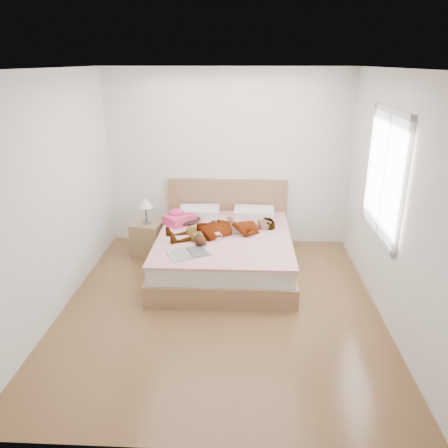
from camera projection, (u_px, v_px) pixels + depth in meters
The scene contains 11 objects.
ground at pixel (220, 306), 5.06m from camera, with size 4.00×4.00×0.00m, color #4B2A17.
woman at pixel (224, 226), 5.79m from camera, with size 0.57×1.52×0.21m, color white.
hair at pixel (186, 218), 6.26m from camera, with size 0.44×0.54×0.08m, color black.
phone at pixel (190, 210), 6.16m from camera, with size 0.05×0.10×0.01m, color silver.
room_shell at pixel (385, 176), 4.73m from camera, with size 4.00×4.00×4.00m.
bed at pixel (225, 248), 5.93m from camera, with size 1.80×2.08×1.00m.
towel at pixel (179, 218), 6.15m from camera, with size 0.49×0.49×0.20m.
magazine at pixel (190, 253), 5.19m from camera, with size 0.57×0.50×0.03m.
coffee_mug at pixel (217, 235), 5.62m from camera, with size 0.12×0.10×0.09m.
plush_toy at pixel (200, 240), 5.43m from camera, with size 0.19×0.24×0.12m.
nightstand at pixel (148, 237), 6.27m from camera, with size 0.48×0.44×0.89m.
Camera 1 is at (0.26, -4.39, 2.67)m, focal length 35.00 mm.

